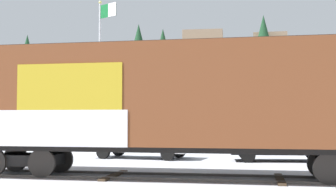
# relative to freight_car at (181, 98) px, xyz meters

# --- Properties ---
(ground_plane) EXTENTS (260.00, 260.00, 0.00)m
(ground_plane) POSITION_rel_freight_car_xyz_m (1.33, 0.00, -2.53)
(ground_plane) COLOR #B2B5BC
(track) EXTENTS (60.02, 3.70, 0.08)m
(track) POSITION_rel_freight_car_xyz_m (1.18, 0.04, -2.49)
(track) COLOR #4C4742
(track) RESTS_ON ground_plane
(freight_car) EXTENTS (15.26, 3.44, 4.41)m
(freight_car) POSITION_rel_freight_car_xyz_m (0.00, 0.00, 0.00)
(freight_car) COLOR brown
(freight_car) RESTS_ON ground_plane
(flagpole) EXTENTS (1.25, 0.68, 8.60)m
(flagpole) POSITION_rel_freight_car_xyz_m (-6.38, 9.95, 2.84)
(flagpole) COLOR silver
(flagpole) RESTS_ON ground_plane
(hillside) EXTENTS (156.14, 43.62, 16.13)m
(hillside) POSITION_rel_freight_car_xyz_m (1.31, 63.50, 3.32)
(hillside) COLOR gray
(hillside) RESTS_ON ground_plane
(parked_car_silver) EXTENTS (4.88, 2.35, 1.65)m
(parked_car_silver) POSITION_rel_freight_car_xyz_m (-3.22, 6.88, -1.67)
(parked_car_silver) COLOR #B7BABF
(parked_car_silver) RESTS_ON ground_plane
(parked_car_black) EXTENTS (4.67, 2.29, 1.65)m
(parked_car_black) POSITION_rel_freight_car_xyz_m (3.19, 6.73, -1.69)
(parked_car_black) COLOR black
(parked_car_black) RESTS_ON ground_plane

